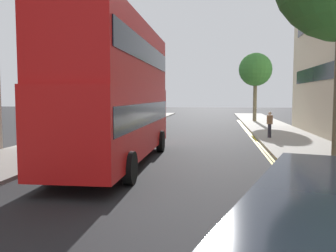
{
  "coord_description": "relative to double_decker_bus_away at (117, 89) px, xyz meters",
  "views": [
    {
      "loc": [
        2.03,
        -0.22,
        2.73
      ],
      "look_at": [
        0.5,
        11.0,
        1.8
      ],
      "focal_mm": 39.07,
      "sensor_mm": 36.0,
      "label": 1
    }
  ],
  "objects": [
    {
      "name": "street_tree_mid",
      "position": [
        7.77,
        24.72,
        2.4
      ],
      "size": [
        3.41,
        3.41,
        7.04
      ],
      "color": "#6B6047",
      "rests_on": "sidewalk_right"
    },
    {
      "name": "pedestrian_far",
      "position": [
        7.18,
        9.25,
        -2.04
      ],
      "size": [
        0.34,
        0.22,
        1.62
      ],
      "color": "#2D2D38",
      "rests_on": "sidewalk_right"
    },
    {
      "name": "double_decker_bus_away",
      "position": [
        0.0,
        0.0,
        0.0
      ],
      "size": [
        2.9,
        10.84,
        5.64
      ],
      "color": "red",
      "rests_on": "ground"
    },
    {
      "name": "sidewalk_right",
      "position": [
        8.43,
        2.08,
        -2.96
      ],
      "size": [
        4.0,
        80.0,
        0.14
      ],
      "primitive_type": "cube",
      "color": "#9E9991",
      "rests_on": "ground"
    },
    {
      "name": "kerb_line_inner",
      "position": [
        6.17,
        0.08,
        -3.03
      ],
      "size": [
        0.1,
        56.0,
        0.01
      ],
      "primitive_type": "cube",
      "color": "yellow",
      "rests_on": "ground"
    },
    {
      "name": "kerb_line_outer",
      "position": [
        6.33,
        0.08,
        -3.03
      ],
      "size": [
        0.1,
        56.0,
        0.01
      ],
      "primitive_type": "cube",
      "color": "yellow",
      "rests_on": "ground"
    },
    {
      "name": "sidewalk_left",
      "position": [
        -4.57,
        2.08,
        -2.96
      ],
      "size": [
        4.0,
        80.0,
        0.14
      ],
      "primitive_type": "cube",
      "color": "#9E9991",
      "rests_on": "ground"
    }
  ]
}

